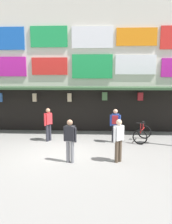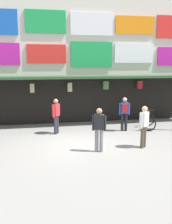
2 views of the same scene
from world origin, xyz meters
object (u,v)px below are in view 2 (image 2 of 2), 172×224
(pedestrian_in_black, at_px, (99,127))
(pedestrian_in_yellow, at_px, (144,124))
(bicycle_parked, at_px, (148,121))
(pedestrian_in_green, at_px, (56,114))
(pedestrian_in_purple, at_px, (124,112))

(pedestrian_in_black, xyz_separation_m, pedestrian_in_yellow, (1.85, 0.14, 0.00))
(bicycle_parked, height_order, pedestrian_in_green, pedestrian_in_green)
(bicycle_parked, distance_m, pedestrian_in_purple, 1.53)
(bicycle_parked, relative_size, pedestrian_in_purple, 0.80)
(bicycle_parked, xyz_separation_m, pedestrian_in_green, (-4.73, -0.12, 0.55))
(pedestrian_in_purple, relative_size, pedestrian_in_green, 1.00)
(bicycle_parked, xyz_separation_m, pedestrian_in_black, (-3.31, -2.89, 0.55))
(bicycle_parked, bearing_deg, pedestrian_in_green, -178.57)
(bicycle_parked, bearing_deg, pedestrian_in_purple, -169.83)
(pedestrian_in_green, distance_m, pedestrian_in_yellow, 4.20)
(pedestrian_in_black, height_order, pedestrian_in_green, same)
(pedestrian_in_yellow, bearing_deg, bicycle_parked, 61.97)
(bicycle_parked, relative_size, pedestrian_in_green, 0.80)
(pedestrian_in_black, relative_size, pedestrian_in_yellow, 1.00)
(bicycle_parked, bearing_deg, pedestrian_in_yellow, -118.03)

